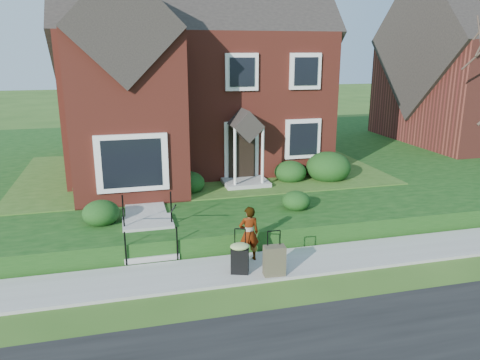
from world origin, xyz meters
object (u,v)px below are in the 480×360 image
object	(u,v)px
suitcase_black	(240,256)
front_steps	(149,234)
woman	(249,234)
suitcase_olive	(274,261)

from	to	relation	value
suitcase_black	front_steps	bearing A→B (deg)	152.98
woman	suitcase_black	world-z (taller)	woman
front_steps	woman	distance (m)	2.87
woman	suitcase_black	xyz separation A→B (m)	(-0.41, -0.68, -0.28)
woman	suitcase_olive	world-z (taller)	woman
front_steps	woman	xyz separation A→B (m)	(2.45, -1.46, 0.33)
suitcase_black	suitcase_olive	distance (m)	0.84
woman	suitcase_olive	distance (m)	1.10
front_steps	suitcase_black	world-z (taller)	front_steps
suitcase_olive	suitcase_black	bearing A→B (deg)	162.72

